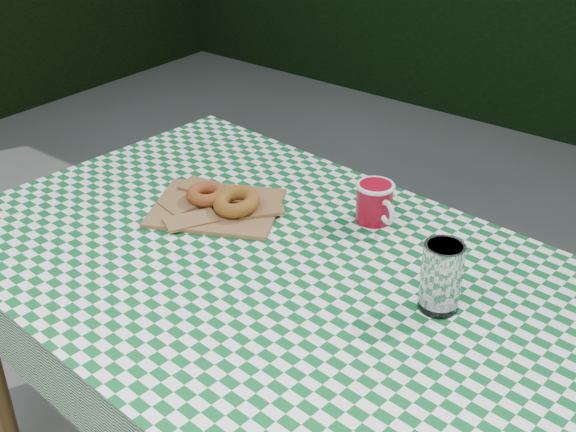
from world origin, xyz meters
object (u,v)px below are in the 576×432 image
object	(u,v)px
paper_bag	(216,207)
coffee_mug	(374,202)
drinking_glass	(441,277)
table	(267,402)

from	to	relation	value
paper_bag	coffee_mug	size ratio (longest dim) A/B	1.77
paper_bag	coffee_mug	xyz separation A→B (m)	(0.30, 0.18, 0.04)
drinking_glass	table	bearing A→B (deg)	-168.06
table	coffee_mug	size ratio (longest dim) A/B	8.22
paper_bag	drinking_glass	distance (m)	0.56
paper_bag	coffee_mug	bearing A→B (deg)	30.39
coffee_mug	paper_bag	bearing A→B (deg)	-123.45
paper_bag	drinking_glass	bearing A→B (deg)	-1.93
table	paper_bag	world-z (taller)	paper_bag
table	coffee_mug	distance (m)	0.51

